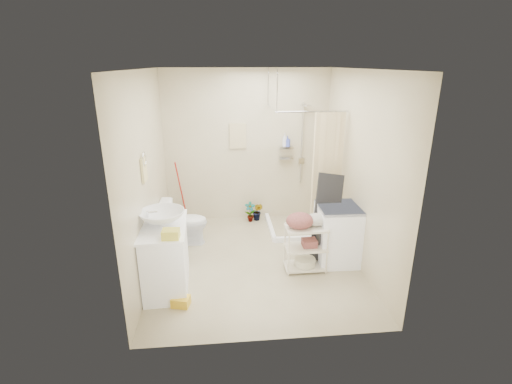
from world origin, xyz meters
TOP-DOWN VIEW (x-y plane):
  - floor at (0.00, 0.00)m, footprint 3.20×3.20m
  - ceiling at (0.00, 0.00)m, footprint 2.80×3.20m
  - wall_back at (0.00, 1.60)m, footprint 2.80×0.04m
  - wall_front at (0.00, -1.60)m, footprint 2.80×0.04m
  - wall_left at (-1.40, 0.00)m, footprint 0.04×3.20m
  - wall_right at (1.40, 0.00)m, footprint 0.04×3.20m
  - vanity at (-1.16, -0.52)m, footprint 0.58×0.98m
  - sink at (-1.16, -0.51)m, footprint 0.61×0.61m
  - counter_basket at (-1.02, -0.88)m, footprint 0.20×0.16m
  - floor_basket at (-0.96, -0.94)m, footprint 0.33×0.28m
  - toilet at (-1.04, 0.67)m, footprint 0.71×0.43m
  - mop at (-1.19, 1.50)m, footprint 0.12×0.12m
  - potted_plant_a at (0.03, 1.40)m, footprint 0.19×0.13m
  - potted_plant_b at (0.17, 1.44)m, footprint 0.23×0.21m
  - hanging_towel at (-0.15, 1.58)m, footprint 0.28×0.03m
  - towel_ring at (-1.38, -0.20)m, footprint 0.04×0.22m
  - tp_holder at (-1.36, 0.05)m, footprint 0.08×0.12m
  - shower at (0.85, 1.05)m, footprint 1.10×1.10m
  - shampoo_bottle_a at (0.64, 1.53)m, footprint 0.11×0.11m
  - shampoo_bottle_b at (0.69, 1.52)m, footprint 0.11×0.11m
  - washing_machine at (1.14, -0.09)m, footprint 0.58×0.60m
  - laundry_rack at (0.65, -0.28)m, footprint 0.55×0.33m
  - ironing_board at (0.99, -0.01)m, footprint 0.36×0.12m

SIDE VIEW (x-z plane):
  - floor at x=0.00m, z-range 0.00..0.00m
  - floor_basket at x=-0.96m, z-range 0.00..0.16m
  - potted_plant_b at x=0.17m, z-range 0.00..0.33m
  - potted_plant_a at x=0.03m, z-range 0.00..0.36m
  - toilet at x=-1.04m, z-range 0.00..0.71m
  - laundry_rack at x=0.65m, z-range 0.00..0.76m
  - washing_machine at x=1.14m, z-range 0.00..0.83m
  - vanity at x=-1.16m, z-range 0.00..0.84m
  - mop at x=-1.19m, z-range 0.00..1.11m
  - ironing_board at x=0.99m, z-range 0.00..1.27m
  - tp_holder at x=-1.36m, z-range 0.65..0.79m
  - counter_basket at x=-1.02m, z-range 0.84..0.95m
  - sink at x=-1.16m, z-range 0.84..1.03m
  - shower at x=0.85m, z-range 0.00..2.10m
  - wall_back at x=0.00m, z-range 0.00..2.60m
  - wall_front at x=0.00m, z-range 0.00..2.60m
  - wall_left at x=-1.40m, z-range 0.00..2.60m
  - wall_right at x=1.40m, z-range 0.00..2.60m
  - shampoo_bottle_b at x=0.69m, z-range 1.32..1.50m
  - shampoo_bottle_a at x=0.64m, z-range 1.32..1.54m
  - towel_ring at x=-1.38m, z-range 1.30..1.64m
  - hanging_towel at x=-0.15m, z-range 1.29..1.71m
  - ceiling at x=0.00m, z-range 2.58..2.62m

